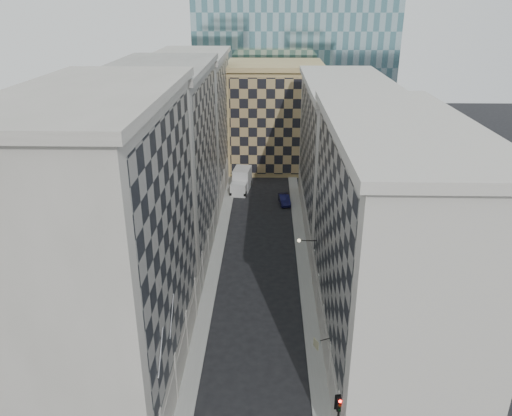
# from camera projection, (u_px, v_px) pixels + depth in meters

# --- Properties ---
(sidewalk_west) EXTENTS (1.50, 100.00, 0.15)m
(sidewalk_west) POSITION_uv_depth(u_px,v_px,m) (215.00, 263.00, 59.30)
(sidewalk_west) COLOR gray
(sidewalk_west) RESTS_ON ground
(sidewalk_east) EXTENTS (1.50, 100.00, 0.15)m
(sidewalk_east) POSITION_uv_depth(u_px,v_px,m) (303.00, 264.00, 59.05)
(sidewalk_east) COLOR gray
(sidewalk_east) RESTS_ON ground
(bldg_left_a) EXTENTS (10.80, 22.80, 23.70)m
(bldg_left_a) POSITION_uv_depth(u_px,v_px,m) (110.00, 249.00, 37.37)
(bldg_left_a) COLOR #A19C91
(bldg_left_a) RESTS_ON ground
(bldg_left_b) EXTENTS (10.80, 22.80, 22.70)m
(bldg_left_b) POSITION_uv_depth(u_px,v_px,m) (166.00, 165.00, 57.82)
(bldg_left_b) COLOR gray
(bldg_left_b) RESTS_ON ground
(bldg_left_c) EXTENTS (10.80, 22.80, 21.70)m
(bldg_left_c) POSITION_uv_depth(u_px,v_px,m) (193.00, 125.00, 78.28)
(bldg_left_c) COLOR #A19C91
(bldg_left_c) RESTS_ON ground
(bldg_right_a) EXTENTS (10.80, 26.80, 20.70)m
(bldg_right_a) POSITION_uv_depth(u_px,v_px,m) (388.00, 246.00, 41.12)
(bldg_right_a) COLOR #BCB6AC
(bldg_right_a) RESTS_ON ground
(bldg_right_b) EXTENTS (10.80, 28.80, 19.70)m
(bldg_right_b) POSITION_uv_depth(u_px,v_px,m) (343.00, 156.00, 66.18)
(bldg_right_b) COLOR #BCB6AC
(bldg_right_b) RESTS_ON ground
(tan_block) EXTENTS (16.80, 14.80, 18.80)m
(tan_block) POSITION_uv_depth(u_px,v_px,m) (274.00, 116.00, 90.40)
(tan_block) COLOR tan
(tan_block) RESTS_ON ground
(church_tower) EXTENTS (7.20, 7.20, 51.50)m
(church_tower) POSITION_uv_depth(u_px,v_px,m) (265.00, 10.00, 96.63)
(church_tower) COLOR #312C26
(church_tower) RESTS_ON ground
(flagpoles_left) EXTENTS (0.10, 6.33, 2.33)m
(flagpoles_left) POSITION_uv_depth(u_px,v_px,m) (166.00, 333.00, 34.13)
(flagpoles_left) COLOR gray
(flagpoles_left) RESTS_ON ground
(bracket_lamp) EXTENTS (1.98, 0.36, 0.36)m
(bracket_lamp) POSITION_uv_depth(u_px,v_px,m) (301.00, 241.00, 51.17)
(bracket_lamp) COLOR black
(bracket_lamp) RESTS_ON ground
(traffic_light) EXTENTS (0.56, 0.50, 4.47)m
(traffic_light) POSITION_uv_depth(u_px,v_px,m) (339.00, 411.00, 33.78)
(traffic_light) COLOR black
(traffic_light) RESTS_ON sidewalk_east
(box_truck) EXTENTS (3.36, 6.63, 3.49)m
(box_truck) POSITION_uv_depth(u_px,v_px,m) (241.00, 181.00, 81.46)
(box_truck) COLOR beige
(box_truck) RESTS_ON ground
(dark_car) EXTENTS (1.97, 4.38, 1.39)m
(dark_car) POSITION_uv_depth(u_px,v_px,m) (284.00, 199.00, 76.37)
(dark_car) COLOR #10113C
(dark_car) RESTS_ON ground
(shop_sign) EXTENTS (1.31, 0.74, 0.87)m
(shop_sign) POSITION_uv_depth(u_px,v_px,m) (317.00, 344.00, 39.61)
(shop_sign) COLOR black
(shop_sign) RESTS_ON ground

